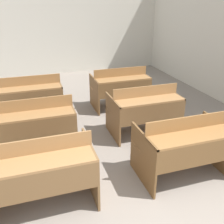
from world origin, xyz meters
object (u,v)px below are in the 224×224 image
bench_third_left (31,96)px  bench_third_right (120,87)px  bench_front_left (42,170)px  bench_second_left (36,124)px  bench_front_right (184,145)px  bench_second_right (145,109)px

bench_third_left → bench_third_right: same height
bench_front_left → bench_third_right: size_ratio=1.00×
bench_front_left → bench_third_left: (-0.01, 2.62, 0.00)m
bench_third_left → bench_third_right: (1.95, 0.03, 0.00)m
bench_third_left → bench_third_right: 1.95m
bench_second_left → bench_third_left: (-0.02, 1.32, 0.00)m
bench_front_left → bench_third_left: same height
bench_front_right → bench_third_right: (0.02, 2.67, 0.00)m
bench_front_right → bench_third_right: bearing=89.5°
bench_front_right → bench_third_right: size_ratio=1.00×
bench_front_right → bench_second_left: 2.32m
bench_front_left → bench_second_right: (1.92, 1.30, 0.00)m
bench_third_right → bench_third_left: bearing=-179.2°
bench_second_right → bench_front_left: bearing=-145.9°
bench_front_right → bench_third_right: same height
bench_third_right → bench_front_left: bearing=-126.2°
bench_front_right → bench_third_left: bearing=126.1°
bench_front_right → bench_second_right: 1.33m
bench_second_right → bench_third_left: size_ratio=1.00×
bench_second_right → bench_third_right: same height
bench_front_right → bench_front_left: bearing=179.3°
bench_front_right → bench_second_right: size_ratio=1.00×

